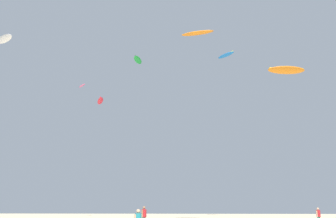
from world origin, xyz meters
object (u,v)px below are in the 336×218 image
person_midground (318,215)px  kite_aloft_9 (138,60)px  kite_aloft_0 (82,86)px  person_left (144,215)px  kite_aloft_3 (100,101)px  kite_aloft_5 (286,70)px  kite_aloft_1 (4,39)px  kite_aloft_4 (226,55)px  kite_aloft_2 (197,33)px

person_midground → kite_aloft_9: 35.75m
kite_aloft_0 → person_left: bearing=-60.2°
kite_aloft_3 → kite_aloft_5: (17.81, -7.34, 0.38)m
person_midground → kite_aloft_9: bearing=5.7°
kite_aloft_1 → kite_aloft_5: size_ratio=0.89×
kite_aloft_0 → kite_aloft_9: size_ratio=0.59×
person_left → kite_aloft_9: 33.11m
person_midground → kite_aloft_5: size_ratio=0.47×
kite_aloft_5 → kite_aloft_4: bearing=96.2°
person_left → kite_aloft_5: bearing=-148.1°
person_midground → kite_aloft_5: (-2.84, -4.06, 12.04)m
person_midground → kite_aloft_1: bearing=48.6°
kite_aloft_4 → kite_aloft_0: bearing=-176.8°
kite_aloft_2 → kite_aloft_9: bearing=121.5°
person_midground → kite_aloft_9: size_ratio=0.46×
kite_aloft_2 → kite_aloft_3: bearing=-171.1°
kite_aloft_1 → kite_aloft_9: (12.11, 18.05, 4.66)m
kite_aloft_3 → kite_aloft_4: (15.33, 15.39, 11.45)m
kite_aloft_0 → kite_aloft_2: 21.24m
kite_aloft_1 → kite_aloft_2: kite_aloft_2 is taller
person_left → kite_aloft_4: bearing=-80.2°
kite_aloft_2 → kite_aloft_3: kite_aloft_2 is taller
kite_aloft_0 → kite_aloft_4: (21.79, 1.22, 4.95)m
kite_aloft_2 → kite_aloft_5: size_ratio=1.20×
kite_aloft_5 → kite_aloft_3: bearing=157.6°
person_midground → kite_aloft_2: kite_aloft_2 is taller
person_midground → kite_aloft_0: bearing=18.7°
kite_aloft_3 → kite_aloft_9: size_ratio=0.75×
person_left → kite_aloft_5: size_ratio=0.51×
kite_aloft_4 → kite_aloft_5: 25.40m
kite_aloft_9 → kite_aloft_5: bearing=-55.6°
kite_aloft_2 → kite_aloft_1: bearing=-171.0°
kite_aloft_3 → kite_aloft_9: 19.98m
person_left → kite_aloft_5: 16.99m
person_midground → kite_aloft_0: size_ratio=0.79×
person_midground → kite_aloft_4: 30.18m
kite_aloft_9 → kite_aloft_1: bearing=-123.9°
kite_aloft_3 → kite_aloft_5: bearing=-22.4°
kite_aloft_3 → kite_aloft_4: size_ratio=0.82×
kite_aloft_0 → kite_aloft_3: size_ratio=0.78×
kite_aloft_1 → kite_aloft_2: size_ratio=0.74×
person_midground → person_left: 15.39m
person_left → kite_aloft_5: (12.06, -0.19, 11.96)m
kite_aloft_4 → kite_aloft_9: (-13.74, 0.97, -0.09)m
kite_aloft_0 → kite_aloft_2: (17.05, -12.51, 1.98)m
person_left → kite_aloft_0: (-12.20, 21.32, 18.08)m
person_midground → person_left: size_ratio=0.92×
person_midground → kite_aloft_4: bearing=-22.6°
kite_aloft_3 → person_midground: bearing=-9.0°
kite_aloft_4 → person_left: bearing=-113.0°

